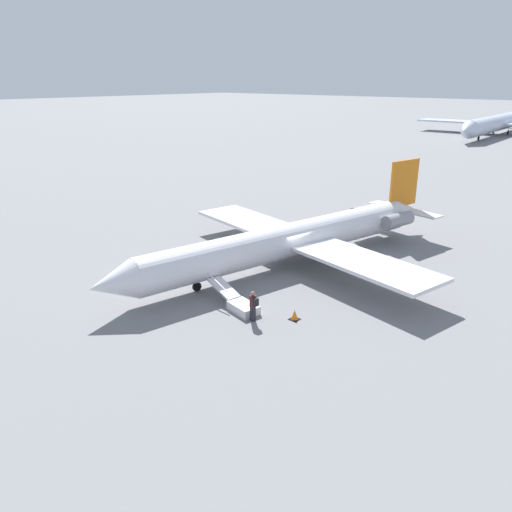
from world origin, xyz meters
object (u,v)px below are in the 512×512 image
at_px(airplane_far_left, 499,123).
at_px(airplane_main, 298,238).
at_px(boarding_stairs, 239,304).
at_px(passenger, 253,304).

bearing_deg(airplane_far_left, airplane_main, 7.26).
bearing_deg(boarding_stairs, passenger, 171.96).
bearing_deg(boarding_stairs, airplane_far_left, -68.93).
distance_m(airplane_main, passenger, 9.68).
height_order(airplane_far_left, passenger, airplane_far_left).
bearing_deg(passenger, boarding_stairs, -8.04).
relative_size(airplane_far_left, passenger, 27.83).
xyz_separation_m(airplane_far_left, boarding_stairs, (106.29, 17.16, -2.42)).
bearing_deg(boarding_stairs, airplane_main, -64.41).
height_order(airplane_main, passenger, airplane_main).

